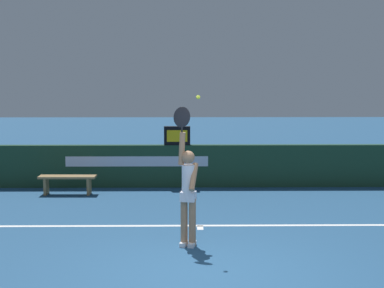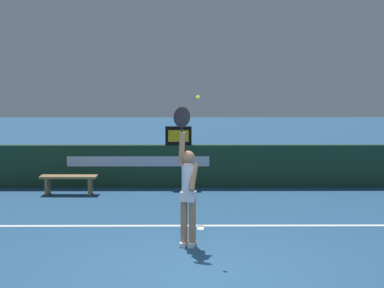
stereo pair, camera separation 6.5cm
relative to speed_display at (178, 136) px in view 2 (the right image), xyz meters
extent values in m
plane|color=navy|center=(0.47, -6.55, -1.30)|extent=(60.00, 60.00, 0.00)
cube|color=white|center=(0.47, -3.82, -1.30)|extent=(10.96, 0.12, 0.00)
cube|color=white|center=(0.47, -3.97, -1.30)|extent=(0.12, 0.30, 0.00)
cube|color=#1D3E28|center=(0.47, 0.00, -0.77)|extent=(14.77, 0.20, 1.07)
cube|color=silver|center=(-1.01, -0.10, -0.63)|extent=(3.55, 0.01, 0.25)
cube|color=black|center=(0.00, 0.00, 0.00)|extent=(0.65, 0.15, 0.47)
cube|color=yellow|center=(0.00, -0.08, 0.00)|extent=(0.51, 0.01, 0.29)
cylinder|color=#A77A58|center=(0.31, -5.12, -0.90)|extent=(0.12, 0.12, 0.80)
cylinder|color=#A77A58|center=(0.17, -5.09, -0.90)|extent=(0.12, 0.12, 0.80)
cube|color=white|center=(0.31, -5.14, -1.27)|extent=(0.16, 0.26, 0.07)
cube|color=white|center=(0.17, -5.11, -1.27)|extent=(0.16, 0.26, 0.07)
cylinder|color=white|center=(0.24, -5.11, -0.22)|extent=(0.21, 0.21, 0.57)
cube|color=white|center=(0.24, -5.11, -0.46)|extent=(0.28, 0.25, 0.16)
sphere|color=#A77A58|center=(0.24, -5.11, 0.19)|extent=(0.21, 0.21, 0.21)
cylinder|color=#A77A58|center=(0.14, -5.08, 0.33)|extent=(0.14, 0.12, 0.54)
cylinder|color=#A77A58|center=(0.33, -5.19, -0.12)|extent=(0.18, 0.37, 0.44)
ellipsoid|color=black|center=(0.14, -5.08, 0.85)|extent=(0.33, 0.11, 0.39)
cylinder|color=black|center=(0.14, -5.08, 0.66)|extent=(0.03, 0.03, 0.18)
sphere|color=#CADC31|center=(0.40, -5.31, 1.18)|extent=(0.07, 0.07, 0.07)
cube|color=olive|center=(-2.58, -0.90, -0.88)|extent=(1.34, 0.38, 0.05)
cube|color=olive|center=(-3.09, -0.89, -1.09)|extent=(0.07, 0.32, 0.42)
cube|color=olive|center=(-2.08, -0.91, -1.09)|extent=(0.07, 0.32, 0.42)
camera|label=1|loc=(0.18, -14.62, 1.56)|focal=55.05mm
camera|label=2|loc=(0.25, -14.62, 1.56)|focal=55.05mm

